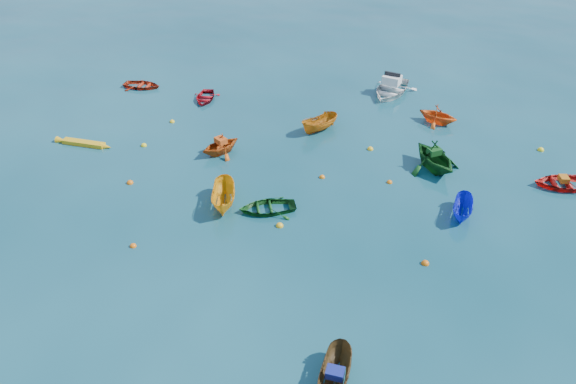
% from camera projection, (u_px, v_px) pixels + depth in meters
% --- Properties ---
extents(ground, '(160.00, 160.00, 0.00)m').
position_uv_depth(ground, '(238.00, 254.00, 25.43)').
color(ground, '#093645').
rests_on(ground, ground).
extents(sampan_brown_mid, '(1.52, 2.83, 1.04)m').
position_uv_depth(sampan_brown_mid, '(335.00, 382.00, 19.63)').
color(sampan_brown_mid, '#533C1E').
rests_on(sampan_brown_mid, ground).
extents(dinghy_orange_w, '(2.92, 3.11, 1.31)m').
position_uv_depth(dinghy_orange_w, '(221.00, 153.00, 33.09)').
color(dinghy_orange_w, '#C14F12').
rests_on(dinghy_orange_w, ground).
extents(sampan_yellow_mid, '(2.53, 3.28, 1.20)m').
position_uv_depth(sampan_yellow_mid, '(225.00, 205.00, 28.60)').
color(sampan_yellow_mid, orange).
rests_on(sampan_yellow_mid, ground).
extents(dinghy_green_e, '(3.52, 3.34, 0.59)m').
position_uv_depth(dinghy_green_e, '(267.00, 210.00, 28.24)').
color(dinghy_green_e, '#114917').
rests_on(dinghy_green_e, ground).
extents(dinghy_red_nw, '(3.15, 2.57, 0.57)m').
position_uv_depth(dinghy_red_nw, '(142.00, 87.00, 41.18)').
color(dinghy_red_nw, '#A3240D').
rests_on(dinghy_red_nw, ground).
extents(sampan_orange_n, '(2.10, 3.05, 1.10)m').
position_uv_depth(sampan_orange_n, '(319.00, 131.00, 35.46)').
color(sampan_orange_n, '#BC6A11').
rests_on(sampan_orange_n, ground).
extents(dinghy_green_n, '(4.46, 4.42, 1.78)m').
position_uv_depth(dinghy_green_n, '(433.00, 169.00, 31.61)').
color(dinghy_green_n, '#104715').
rests_on(dinghy_green_n, ground).
extents(dinghy_red_ne, '(3.86, 3.39, 0.67)m').
position_uv_depth(dinghy_red_ne, '(563.00, 186.00, 30.09)').
color(dinghy_red_ne, red).
rests_on(dinghy_red_ne, ground).
extents(sampan_blue_far, '(1.26, 2.60, 0.97)m').
position_uv_depth(sampan_blue_far, '(462.00, 216.00, 27.86)').
color(sampan_blue_far, '#101DD1').
rests_on(sampan_blue_far, ground).
extents(dinghy_red_far, '(2.76, 3.15, 0.54)m').
position_uv_depth(dinghy_red_far, '(205.00, 100.00, 39.38)').
color(dinghy_red_far, '#A70D17').
rests_on(dinghy_red_far, ground).
extents(dinghy_orange_far, '(2.81, 2.52, 1.33)m').
position_uv_depth(dinghy_orange_far, '(437.00, 123.00, 36.41)').
color(dinghy_orange_far, '#EA5916').
rests_on(dinghy_orange_far, ground).
extents(kayak_yellow, '(3.44, 1.19, 0.33)m').
position_uv_depth(kayak_yellow, '(84.00, 145.00, 33.91)').
color(kayak_yellow, gold).
rests_on(kayak_yellow, ground).
extents(motorboat_white, '(3.19, 4.37, 1.49)m').
position_uv_depth(motorboat_white, '(390.00, 93.00, 40.29)').
color(motorboat_white, white).
rests_on(motorboat_white, ground).
extents(tarp_blue_a, '(0.69, 0.58, 0.30)m').
position_uv_depth(tarp_blue_a, '(335.00, 373.00, 19.14)').
color(tarp_blue_a, navy).
rests_on(tarp_blue_a, sampan_brown_mid).
extents(tarp_orange_a, '(0.82, 0.73, 0.33)m').
position_uv_depth(tarp_orange_a, '(221.00, 141.00, 32.66)').
color(tarp_orange_a, '#CF4C15').
rests_on(tarp_orange_a, dinghy_orange_w).
extents(tarp_green_b, '(0.88, 0.89, 0.35)m').
position_uv_depth(tarp_green_b, '(434.00, 151.00, 31.10)').
color(tarp_green_b, '#114716').
rests_on(tarp_green_b, dinghy_green_n).
extents(tarp_orange_b, '(0.64, 0.71, 0.28)m').
position_uv_depth(tarp_orange_b, '(564.00, 179.00, 29.83)').
color(tarp_orange_b, '#BC6513').
rests_on(tarp_orange_b, dinghy_red_ne).
extents(buoy_or_a, '(0.31, 0.31, 0.31)m').
position_uv_depth(buoy_or_a, '(133.00, 246.00, 25.86)').
color(buoy_or_a, orange).
rests_on(buoy_or_a, ground).
extents(buoy_ye_a, '(0.37, 0.37, 0.37)m').
position_uv_depth(buoy_ye_a, '(280.00, 226.00, 27.15)').
color(buoy_ye_a, gold).
rests_on(buoy_ye_a, ground).
extents(buoy_or_b, '(0.36, 0.36, 0.36)m').
position_uv_depth(buoy_or_b, '(425.00, 264.00, 24.85)').
color(buoy_or_b, orange).
rests_on(buoy_or_b, ground).
extents(buoy_ye_b, '(0.36, 0.36, 0.36)m').
position_uv_depth(buoy_ye_b, '(144.00, 146.00, 33.82)').
color(buoy_ye_b, yellow).
rests_on(buoy_ye_b, ground).
extents(buoy_or_c, '(0.36, 0.36, 0.36)m').
position_uv_depth(buoy_or_c, '(130.00, 183.00, 30.35)').
color(buoy_or_c, orange).
rests_on(buoy_or_c, ground).
extents(buoy_ye_c, '(0.37, 0.37, 0.37)m').
position_uv_depth(buoy_ye_c, '(370.00, 149.00, 33.45)').
color(buoy_ye_c, yellow).
rests_on(buoy_ye_c, ground).
extents(buoy_or_d, '(0.31, 0.31, 0.31)m').
position_uv_depth(buoy_or_d, '(389.00, 183.00, 30.40)').
color(buoy_or_d, orange).
rests_on(buoy_or_d, ground).
extents(buoy_ye_d, '(0.34, 0.34, 0.34)m').
position_uv_depth(buoy_ye_d, '(172.00, 122.00, 36.48)').
color(buoy_ye_d, yellow).
rests_on(buoy_ye_d, ground).
extents(buoy_or_e, '(0.32, 0.32, 0.32)m').
position_uv_depth(buoy_or_e, '(322.00, 178.00, 30.83)').
color(buoy_or_e, orange).
rests_on(buoy_or_e, ground).
extents(buoy_ye_e, '(0.38, 0.38, 0.38)m').
position_uv_depth(buoy_ye_e, '(540.00, 150.00, 33.37)').
color(buoy_ye_e, yellow).
rests_on(buoy_ye_e, ground).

